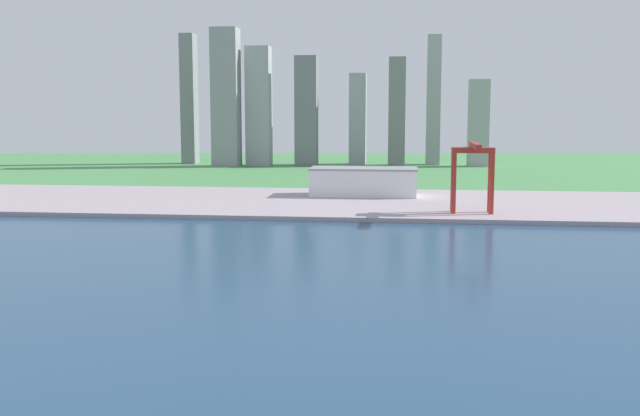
# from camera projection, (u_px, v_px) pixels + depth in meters

# --- Properties ---
(ground_plane) EXTENTS (2400.00, 2400.00, 0.00)m
(ground_plane) POSITION_uv_depth(u_px,v_px,m) (284.00, 274.00, 247.78)
(ground_plane) COLOR #4A8B4E
(water_bay) EXTENTS (840.00, 360.00, 0.15)m
(water_bay) POSITION_uv_depth(u_px,v_px,m) (245.00, 324.00, 188.69)
(water_bay) COLOR navy
(water_bay) RESTS_ON ground
(industrial_pier) EXTENTS (840.00, 140.00, 2.50)m
(industrial_pier) POSITION_uv_depth(u_px,v_px,m) (337.00, 203.00, 434.72)
(industrial_pier) COLOR #A3959D
(industrial_pier) RESTS_ON ground
(port_crane_red) EXTENTS (21.55, 41.83, 36.79)m
(port_crane_red) POSITION_uv_depth(u_px,v_px,m) (473.00, 163.00, 376.02)
(port_crane_red) COLOR #B72D23
(port_crane_red) RESTS_ON industrial_pier
(warehouse_main) EXTENTS (67.15, 29.00, 17.60)m
(warehouse_main) POSITION_uv_depth(u_px,v_px,m) (364.00, 182.00, 460.38)
(warehouse_main) COLOR white
(warehouse_main) RESTS_ON industrial_pier
(distant_skyline) EXTENTS (321.50, 69.79, 138.87)m
(distant_skyline) POSITION_uv_depth(u_px,v_px,m) (311.00, 107.00, 755.58)
(distant_skyline) COLOR gray
(distant_skyline) RESTS_ON ground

